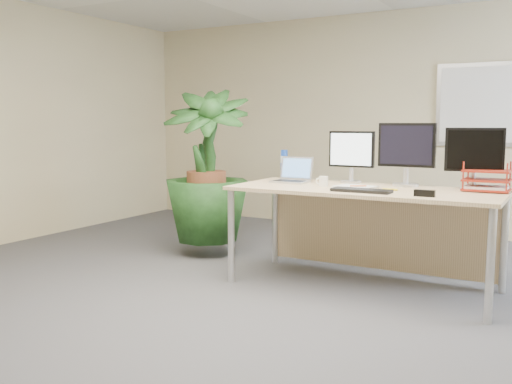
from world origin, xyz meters
The scene contains 17 objects.
floor centered at (0.00, 0.00, 0.00)m, with size 8.00×8.00×0.00m, color #434348.
back_wall centered at (0.00, 4.00, 1.35)m, with size 7.00×0.04×2.70m, color beige.
whiteboard centered at (1.20, 3.97, 1.55)m, with size 1.30×0.04×0.95m.
desk centered at (0.54, 1.53, 0.65)m, with size 2.15×0.91×0.82m.
floor_plant centered at (-1.24, 1.77, 0.75)m, with size 0.84×0.84×1.50m, color #143312.
monitor_left centered at (0.30, 1.76, 1.08)m, with size 0.41×0.18×0.45m.
monitor_right centered at (0.79, 1.73, 1.12)m, with size 0.47×0.21×0.52m.
monitor_dark centered at (1.33, 1.67, 1.10)m, with size 0.44×0.20×0.49m.
laptop centered at (-0.17, 1.56, 0.88)m, with size 0.31×0.27×0.22m.
keyboard centered at (0.60, 1.15, 0.83)m, with size 0.45×0.15×0.03m, color black.
coffee_mug centered at (0.20, 1.37, 0.86)m, with size 0.11×0.08×0.08m.
spiral_notebook centered at (0.46, 1.42, 0.83)m, with size 0.31×0.23×0.01m, color silver.
orange_pen centered at (0.49, 1.39, 0.84)m, with size 0.01×0.01×0.13m, color orange.
yellow_highlighter centered at (0.76, 1.36, 0.83)m, with size 0.02×0.02×0.12m, color yellow.
water_bottle centered at (-0.37, 1.78, 0.95)m, with size 0.07×0.07×0.27m.
letter_tray centered at (1.43, 1.66, 0.89)m, with size 0.34×0.26×0.16m.
stapler centered at (1.08, 1.11, 0.85)m, with size 0.15×0.04×0.05m, color black.
Camera 1 is at (2.00, -3.00, 1.35)m, focal length 40.00 mm.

